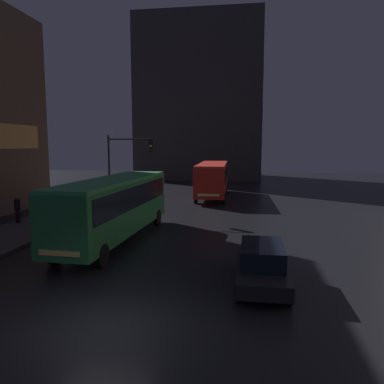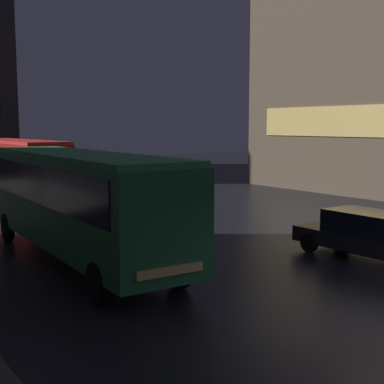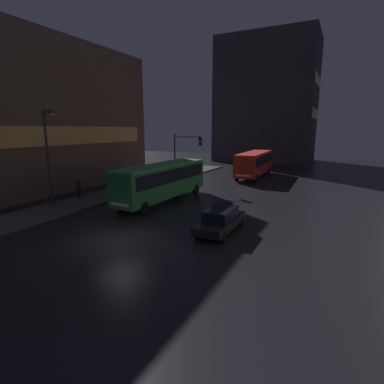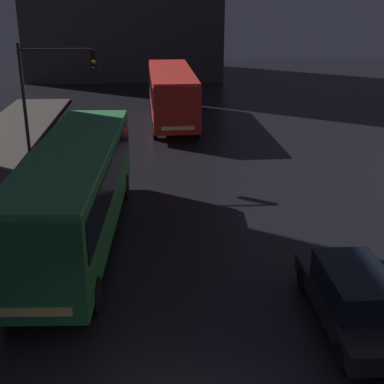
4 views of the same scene
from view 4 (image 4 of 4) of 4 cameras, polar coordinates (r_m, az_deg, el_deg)
The scene contains 4 objects.
bus_near at distance 17.52m, azimuth -12.30°, elevation 0.72°, with size 2.87×11.19×3.33m.
bus_far at distance 34.07m, azimuth -2.19°, elevation 10.77°, with size 2.98×11.00×3.29m.
car_taxi at distance 14.13m, azimuth 16.91°, elevation -10.66°, with size 1.84×4.79×1.49m.
traffic_light_main at distance 25.07m, azimuth -14.87°, elevation 10.96°, with size 3.47×0.35×5.79m.
Camera 4 is at (-0.18, -7.15, 7.91)m, focal length 50.00 mm.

